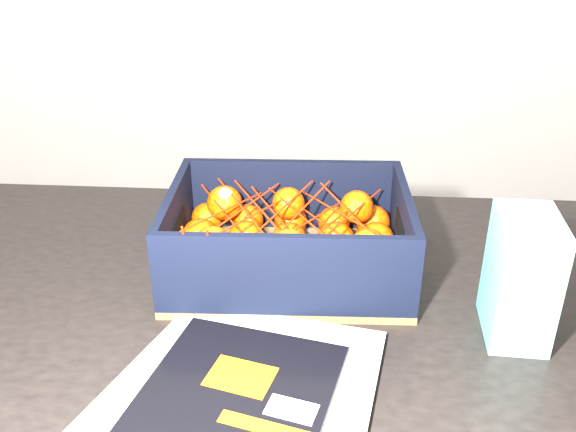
{
  "coord_description": "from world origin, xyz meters",
  "views": [
    {
      "loc": [
        0.06,
        -0.5,
        1.26
      ],
      "look_at": [
        0.03,
        0.29,
        0.86
      ],
      "focal_mm": 39.11,
      "sensor_mm": 36.0,
      "label": 1
    }
  ],
  "objects_px": {
    "table": "(253,368)",
    "retail_carton": "(521,277)",
    "magazine_stack": "(236,399)",
    "produce_crate": "(289,246)"
  },
  "relations": [
    {
      "from": "produce_crate",
      "to": "retail_carton",
      "type": "distance_m",
      "value": 0.33
    },
    {
      "from": "retail_carton",
      "to": "magazine_stack",
      "type": "bearing_deg",
      "value": -151.45
    },
    {
      "from": "table",
      "to": "retail_carton",
      "type": "height_order",
      "value": "retail_carton"
    },
    {
      "from": "table",
      "to": "magazine_stack",
      "type": "relative_size",
      "value": 3.3
    },
    {
      "from": "table",
      "to": "magazine_stack",
      "type": "bearing_deg",
      "value": -90.51
    },
    {
      "from": "table",
      "to": "retail_carton",
      "type": "bearing_deg",
      "value": -4.69
    },
    {
      "from": "table",
      "to": "retail_carton",
      "type": "xyz_separation_m",
      "value": [
        0.35,
        -0.03,
        0.18
      ]
    },
    {
      "from": "magazine_stack",
      "to": "produce_crate",
      "type": "bearing_deg",
      "value": 80.33
    },
    {
      "from": "retail_carton",
      "to": "table",
      "type": "bearing_deg",
      "value": -179.46
    },
    {
      "from": "magazine_stack",
      "to": "table",
      "type": "bearing_deg",
      "value": 89.49
    }
  ]
}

